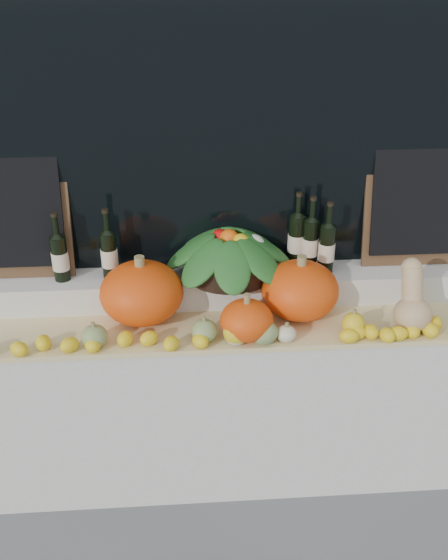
# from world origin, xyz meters

# --- Properties ---
(display_sill) EXTENTS (2.30, 0.55, 0.88)m
(display_sill) POSITION_xyz_m (0.00, 1.52, 0.44)
(display_sill) COLOR silver
(display_sill) RESTS_ON ground
(rear_tier) EXTENTS (2.30, 0.25, 0.16)m
(rear_tier) POSITION_xyz_m (0.00, 1.68, 0.96)
(rear_tier) COLOR silver
(rear_tier) RESTS_ON display_sill
(straw_bedding) EXTENTS (2.10, 0.32, 0.02)m
(straw_bedding) POSITION_xyz_m (0.00, 1.40, 0.89)
(straw_bedding) COLOR tan
(straw_bedding) RESTS_ON display_sill
(pumpkin_left) EXTENTS (0.49, 0.49, 0.27)m
(pumpkin_left) POSITION_xyz_m (-0.36, 1.50, 1.04)
(pumpkin_left) COLOR #EB4B0C
(pumpkin_left) RESTS_ON straw_bedding
(pumpkin_right) EXTENTS (0.45, 0.45, 0.26)m
(pumpkin_right) POSITION_xyz_m (0.34, 1.49, 1.03)
(pumpkin_right) COLOR #EB4B0C
(pumpkin_right) RESTS_ON straw_bedding
(pumpkin_center) EXTENTS (0.29, 0.29, 0.17)m
(pumpkin_center) POSITION_xyz_m (0.09, 1.32, 0.99)
(pumpkin_center) COLOR #EB4B0C
(pumpkin_center) RESTS_ON straw_bedding
(butternut_squash) EXTENTS (0.17, 0.22, 0.30)m
(butternut_squash) POSITION_xyz_m (0.81, 1.36, 1.02)
(butternut_squash) COLOR tan
(butternut_squash) RESTS_ON straw_bedding
(decorative_gourds) EXTENTS (1.20, 0.15, 0.14)m
(decorative_gourds) POSITION_xyz_m (0.03, 1.30, 0.96)
(decorative_gourds) COLOR #2C5B1B
(decorative_gourds) RESTS_ON straw_bedding
(lemon_heap) EXTENTS (2.20, 0.16, 0.06)m
(lemon_heap) POSITION_xyz_m (0.00, 1.29, 0.94)
(lemon_heap) COLOR yellow
(lemon_heap) RESTS_ON straw_bedding
(produce_bowl) EXTENTS (0.62, 0.62, 0.23)m
(produce_bowl) POSITION_xyz_m (0.04, 1.66, 1.15)
(produce_bowl) COLOR black
(produce_bowl) RESTS_ON rear_tier
(wine_bottle_far_left) EXTENTS (0.08, 0.08, 0.32)m
(wine_bottle_far_left) POSITION_xyz_m (-0.72, 1.66, 1.15)
(wine_bottle_far_left) COLOR black
(wine_bottle_far_left) RESTS_ON rear_tier
(wine_bottle_near_left) EXTENTS (0.08, 0.08, 0.33)m
(wine_bottle_near_left) POSITION_xyz_m (-0.50, 1.67, 1.16)
(wine_bottle_near_left) COLOR black
(wine_bottle_near_left) RESTS_ON rear_tier
(wine_bottle_tall) EXTENTS (0.08, 0.08, 0.36)m
(wine_bottle_tall) POSITION_xyz_m (0.36, 1.73, 1.17)
(wine_bottle_tall) COLOR black
(wine_bottle_tall) RESTS_ON rear_tier
(wine_bottle_near_right) EXTENTS (0.08, 0.08, 0.35)m
(wine_bottle_near_right) POSITION_xyz_m (0.42, 1.69, 1.17)
(wine_bottle_near_right) COLOR black
(wine_bottle_near_right) RESTS_ON rear_tier
(wine_bottle_far_right) EXTENTS (0.08, 0.08, 0.35)m
(wine_bottle_far_right) POSITION_xyz_m (0.49, 1.64, 1.16)
(wine_bottle_far_right) COLOR black
(wine_bottle_far_right) RESTS_ON rear_tier
(chalkboard_left) EXTENTS (0.50, 0.14, 0.61)m
(chalkboard_left) POSITION_xyz_m (-0.92, 1.74, 1.36)
(chalkboard_left) COLOR #4C331E
(chalkboard_left) RESTS_ON rear_tier
(chalkboard_right) EXTENTS (0.50, 0.14, 0.61)m
(chalkboard_right) POSITION_xyz_m (0.92, 1.74, 1.36)
(chalkboard_right) COLOR #4C331E
(chalkboard_right) RESTS_ON rear_tier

